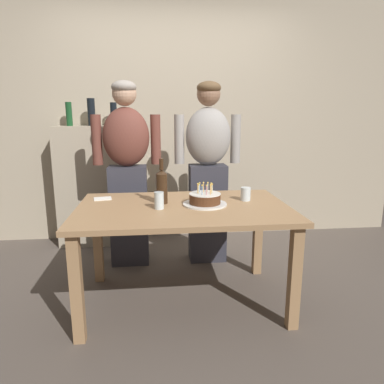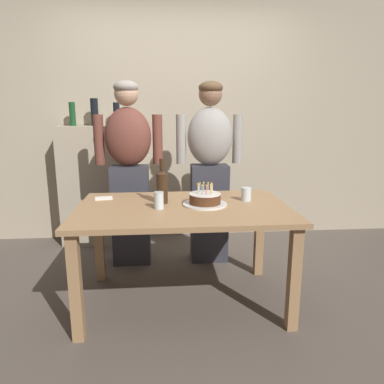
{
  "view_description": "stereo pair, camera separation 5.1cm",
  "coord_description": "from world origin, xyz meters",
  "px_view_note": "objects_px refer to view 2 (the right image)",
  "views": [
    {
      "loc": [
        -0.19,
        -2.39,
        1.38
      ],
      "look_at": [
        0.06,
        0.01,
        0.84
      ],
      "focal_mm": 32.74,
      "sensor_mm": 36.0,
      "label": 1
    },
    {
      "loc": [
        -0.14,
        -2.4,
        1.38
      ],
      "look_at": [
        0.06,
        0.01,
        0.84
      ],
      "focal_mm": 32.74,
      "sensor_mm": 36.0,
      "label": 2
    }
  ],
  "objects_px": {
    "birthday_cake": "(205,200)",
    "water_glass_far": "(159,200)",
    "wine_bottle": "(162,186)",
    "person_woman_cardigan": "(210,170)",
    "napkin_stack": "(104,198)",
    "water_glass_near": "(246,194)",
    "person_man_bearded": "(129,171)"
  },
  "relations": [
    {
      "from": "birthday_cake",
      "to": "water_glass_far",
      "type": "distance_m",
      "value": 0.34
    },
    {
      "from": "wine_bottle",
      "to": "person_woman_cardigan",
      "type": "xyz_separation_m",
      "value": [
        0.44,
        0.67,
        0.0
      ]
    },
    {
      "from": "birthday_cake",
      "to": "water_glass_far",
      "type": "height_order",
      "value": "birthday_cake"
    },
    {
      "from": "water_glass_near",
      "to": "wine_bottle",
      "type": "height_order",
      "value": "wine_bottle"
    },
    {
      "from": "birthday_cake",
      "to": "person_woman_cardigan",
      "type": "height_order",
      "value": "person_woman_cardigan"
    },
    {
      "from": "napkin_stack",
      "to": "person_woman_cardigan",
      "type": "distance_m",
      "value": 1.03
    },
    {
      "from": "person_man_bearded",
      "to": "water_glass_near",
      "type": "bearing_deg",
      "value": 144.87
    },
    {
      "from": "birthday_cake",
      "to": "napkin_stack",
      "type": "height_order",
      "value": "birthday_cake"
    },
    {
      "from": "napkin_stack",
      "to": "birthday_cake",
      "type": "bearing_deg",
      "value": -18.61
    },
    {
      "from": "birthday_cake",
      "to": "water_glass_near",
      "type": "height_order",
      "value": "birthday_cake"
    },
    {
      "from": "water_glass_far",
      "to": "napkin_stack",
      "type": "height_order",
      "value": "water_glass_far"
    },
    {
      "from": "person_woman_cardigan",
      "to": "napkin_stack",
      "type": "bearing_deg",
      "value": 29.11
    },
    {
      "from": "water_glass_near",
      "to": "wine_bottle",
      "type": "relative_size",
      "value": 0.31
    },
    {
      "from": "wine_bottle",
      "to": "person_woman_cardigan",
      "type": "distance_m",
      "value": 0.8
    },
    {
      "from": "birthday_cake",
      "to": "person_woman_cardigan",
      "type": "xyz_separation_m",
      "value": [
        0.13,
        0.75,
        0.09
      ]
    },
    {
      "from": "person_woman_cardigan",
      "to": "birthday_cake",
      "type": "bearing_deg",
      "value": 79.9
    },
    {
      "from": "birthday_cake",
      "to": "wine_bottle",
      "type": "relative_size",
      "value": 0.96
    },
    {
      "from": "water_glass_far",
      "to": "wine_bottle",
      "type": "xyz_separation_m",
      "value": [
        0.02,
        0.15,
        0.07
      ]
    },
    {
      "from": "birthday_cake",
      "to": "person_woman_cardigan",
      "type": "relative_size",
      "value": 0.19
    },
    {
      "from": "water_glass_near",
      "to": "person_man_bearded",
      "type": "bearing_deg",
      "value": 144.87
    },
    {
      "from": "birthday_cake",
      "to": "person_woman_cardigan",
      "type": "bearing_deg",
      "value": 79.9
    },
    {
      "from": "napkin_stack",
      "to": "person_woman_cardigan",
      "type": "xyz_separation_m",
      "value": [
        0.89,
        0.5,
        0.13
      ]
    },
    {
      "from": "napkin_stack",
      "to": "water_glass_near",
      "type": "bearing_deg",
      "value": -8.12
    },
    {
      "from": "water_glass_near",
      "to": "wine_bottle",
      "type": "distance_m",
      "value": 0.64
    },
    {
      "from": "birthday_cake",
      "to": "napkin_stack",
      "type": "xyz_separation_m",
      "value": [
        -0.76,
        0.25,
        -0.04
      ]
    },
    {
      "from": "birthday_cake",
      "to": "person_man_bearded",
      "type": "xyz_separation_m",
      "value": [
        -0.6,
        0.75,
        0.09
      ]
    },
    {
      "from": "birthday_cake",
      "to": "water_glass_near",
      "type": "bearing_deg",
      "value": 17.2
    },
    {
      "from": "water_glass_far",
      "to": "wine_bottle",
      "type": "relative_size",
      "value": 0.36
    },
    {
      "from": "napkin_stack",
      "to": "person_woman_cardigan",
      "type": "relative_size",
      "value": 0.08
    },
    {
      "from": "birthday_cake",
      "to": "person_man_bearded",
      "type": "bearing_deg",
      "value": 128.61
    },
    {
      "from": "napkin_stack",
      "to": "water_glass_far",
      "type": "bearing_deg",
      "value": -37.19
    },
    {
      "from": "wine_bottle",
      "to": "water_glass_near",
      "type": "bearing_deg",
      "value": 1.85
    }
  ]
}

